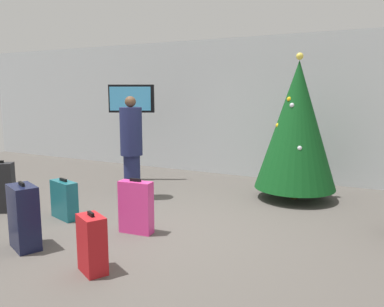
{
  "coord_description": "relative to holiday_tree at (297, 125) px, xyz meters",
  "views": [
    {
      "loc": [
        2.73,
        -4.26,
        1.83
      ],
      "look_at": [
        0.04,
        0.97,
        0.9
      ],
      "focal_mm": 36.27,
      "sensor_mm": 36.0,
      "label": 1
    }
  ],
  "objects": [
    {
      "name": "suitcase_0",
      "position": [
        -1.47,
        -2.62,
        -0.93
      ],
      "size": [
        0.46,
        0.21,
        0.73
      ],
      "color": "#E5388C",
      "rests_on": "ground_plane"
    },
    {
      "name": "suitcase_4",
      "position": [
        -3.82,
        -2.84,
        -0.89
      ],
      "size": [
        0.43,
        0.38,
        0.81
      ],
      "color": "#232326",
      "rests_on": "ground_plane"
    },
    {
      "name": "suitcase_2",
      "position": [
        -1.2,
        -3.76,
        -0.98
      ],
      "size": [
        0.39,
        0.34,
        0.64
      ],
      "color": "#B2191E",
      "rests_on": "ground_plane"
    },
    {
      "name": "suitcase_1",
      "position": [
        -2.34,
        -3.65,
        -0.89
      ],
      "size": [
        0.5,
        0.4,
        0.8
      ],
      "color": "#141938",
      "rests_on": "ground_plane"
    },
    {
      "name": "suitcase_5",
      "position": [
        -2.75,
        -2.62,
        -1.0
      ],
      "size": [
        0.52,
        0.32,
        0.6
      ],
      "color": "#19606B",
      "rests_on": "ground_plane"
    },
    {
      "name": "back_wall",
      "position": [
        -1.31,
        1.45,
        0.22
      ],
      "size": [
        16.0,
        0.2,
        2.98
      ],
      "primitive_type": "cube",
      "color": "#B7BCC1",
      "rests_on": "ground_plane"
    },
    {
      "name": "holiday_tree",
      "position": [
        0.0,
        0.0,
        0.0
      ],
      "size": [
        1.37,
        1.37,
        2.48
      ],
      "color": "#4C3319",
      "rests_on": "ground_plane"
    },
    {
      "name": "ground_plane",
      "position": [
        -1.31,
        -2.37,
        -1.28
      ],
      "size": [
        16.0,
        16.0,
        0.0
      ],
      "primitive_type": "plane",
      "color": "#514C47"
    },
    {
      "name": "flight_info_kiosk",
      "position": [
        -3.33,
        -0.11,
        0.12
      ],
      "size": [
        0.87,
        0.48,
        1.98
      ],
      "color": "#333338",
      "rests_on": "ground_plane"
    },
    {
      "name": "traveller_0",
      "position": [
        -2.51,
        -1.27,
        -0.35
      ],
      "size": [
        0.45,
        0.45,
        1.77
      ],
      "color": "#1E234C",
      "rests_on": "ground_plane"
    }
  ]
}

